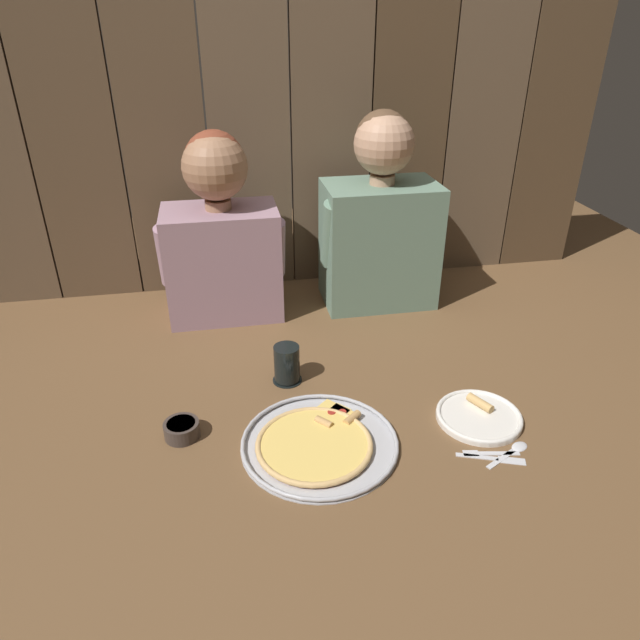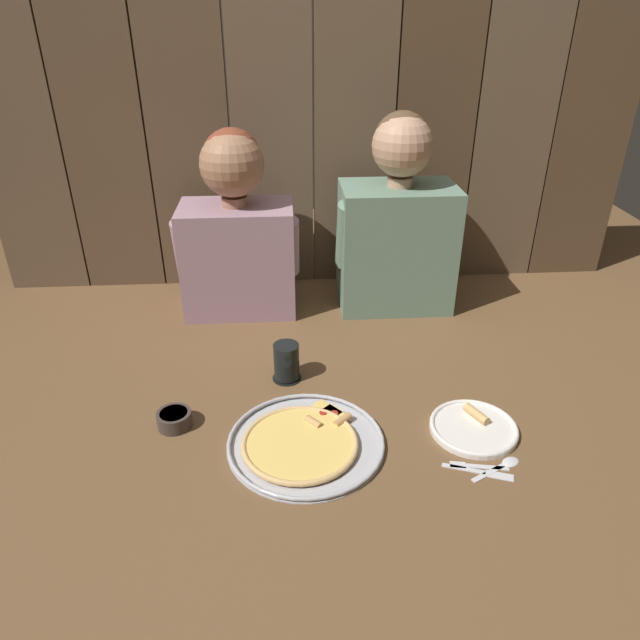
# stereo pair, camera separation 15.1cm
# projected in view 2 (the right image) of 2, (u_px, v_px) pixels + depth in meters

# --- Properties ---
(ground_plane) EXTENTS (3.20, 3.20, 0.00)m
(ground_plane) POSITION_uv_depth(u_px,v_px,m) (331.00, 398.00, 1.51)
(ground_plane) COLOR brown
(pizza_tray) EXTENTS (0.37, 0.37, 0.03)m
(pizza_tray) POSITION_uv_depth(u_px,v_px,m) (304.00, 442.00, 1.34)
(pizza_tray) COLOR #B2B2B7
(pizza_tray) RESTS_ON ground
(dinner_plate) EXTENTS (0.21, 0.21, 0.03)m
(dinner_plate) POSITION_uv_depth(u_px,v_px,m) (474.00, 427.00, 1.39)
(dinner_plate) COLOR white
(dinner_plate) RESTS_ON ground
(drinking_glass) EXTENTS (0.08, 0.08, 0.11)m
(drinking_glass) POSITION_uv_depth(u_px,v_px,m) (287.00, 362.00, 1.57)
(drinking_glass) COLOR black
(drinking_glass) RESTS_ON ground
(dipping_bowl) EXTENTS (0.08, 0.08, 0.04)m
(dipping_bowl) POSITION_uv_depth(u_px,v_px,m) (174.00, 418.00, 1.40)
(dipping_bowl) COLOR #3D332D
(dipping_bowl) RESTS_ON ground
(table_fork) EXTENTS (0.13, 0.04, 0.01)m
(table_fork) POSITION_uv_depth(u_px,v_px,m) (476.00, 466.00, 1.28)
(table_fork) COLOR silver
(table_fork) RESTS_ON ground
(table_knife) EXTENTS (0.15, 0.07, 0.01)m
(table_knife) POSITION_uv_depth(u_px,v_px,m) (478.00, 471.00, 1.27)
(table_knife) COLOR silver
(table_knife) RESTS_ON ground
(table_spoon) EXTENTS (0.13, 0.08, 0.01)m
(table_spoon) POSITION_uv_depth(u_px,v_px,m) (504.00, 464.00, 1.29)
(table_spoon) COLOR silver
(table_spoon) RESTS_ON ground
(diner_left) EXTENTS (0.39, 0.23, 0.59)m
(diner_left) POSITION_uv_depth(u_px,v_px,m) (237.00, 230.00, 1.83)
(diner_left) COLOR gray
(diner_left) RESTS_ON ground
(diner_right) EXTENTS (0.40, 0.24, 0.63)m
(diner_right) POSITION_uv_depth(u_px,v_px,m) (397.00, 223.00, 1.86)
(diner_right) COLOR slate
(diner_right) RESTS_ON ground
(wooden_backdrop_wall) EXTENTS (2.19, 0.03, 1.16)m
(wooden_backdrop_wall) POSITION_uv_depth(u_px,v_px,m) (313.00, 117.00, 1.90)
(wooden_backdrop_wall) COLOR brown
(wooden_backdrop_wall) RESTS_ON ground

